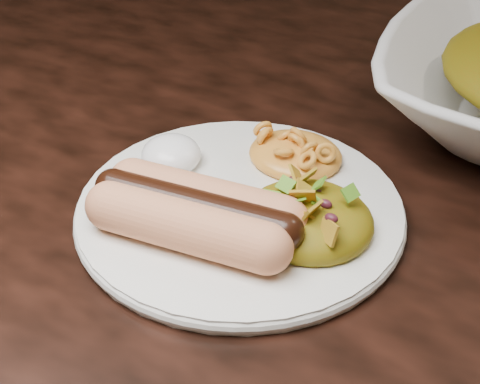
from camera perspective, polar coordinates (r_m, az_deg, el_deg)
The scene contains 6 objects.
table at distance 0.69m, azimuth -2.30°, elevation -0.77°, with size 1.60×0.90×0.75m.
plate at distance 0.52m, azimuth 0.00°, elevation -1.44°, with size 0.23×0.23×0.01m, color white.
hotdog at distance 0.48m, azimuth -3.45°, elevation -1.56°, with size 0.13×0.08×0.03m.
mac_and_cheese at distance 0.55m, azimuth 4.37°, elevation 3.73°, with size 0.07×0.07×0.03m, color gold.
sour_cream at distance 0.55m, azimuth -5.39°, elevation 3.39°, with size 0.04×0.04×0.03m, color white.
taco_salad at distance 0.48m, azimuth 5.35°, elevation -1.38°, with size 0.09×0.08×0.04m.
Camera 1 is at (0.31, -0.46, 1.07)m, focal length 55.00 mm.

